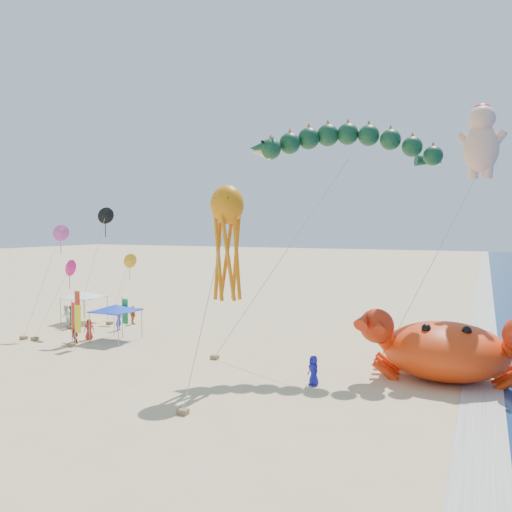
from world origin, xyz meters
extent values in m
plane|color=#D1B784|center=(0.00, 0.00, 0.00)|extent=(320.00, 320.00, 0.00)
plane|color=silver|center=(12.00, 0.00, 0.01)|extent=(320.00, 320.00, 0.00)
ellipsoid|color=red|center=(10.09, 0.75, 1.60)|extent=(7.21, 6.17, 3.20)
sphere|color=red|center=(6.51, -0.60, 3.02)|extent=(1.90, 1.90, 1.90)
sphere|color=black|center=(9.08, -0.37, 3.02)|extent=(0.49, 0.49, 0.49)
sphere|color=black|center=(11.09, -0.37, 3.02)|extent=(0.49, 0.49, 0.49)
cone|color=#0F371E|center=(-1.65, 3.35, 13.52)|extent=(1.67, 1.23, 1.36)
cylinder|color=#B2B2B2|center=(0.18, 1.23, 6.50)|extent=(7.58, 4.29, 12.72)
cube|color=olive|center=(-3.58, -0.89, 0.12)|extent=(0.50, 0.35, 0.25)
ellipsoid|color=#FCBD9A|center=(11.58, 6.95, 13.47)|extent=(2.15, 1.77, 3.16)
sphere|color=#FCBD9A|center=(11.58, 6.76, 15.32)|extent=(1.65, 1.65, 1.65)
ellipsoid|color=red|center=(11.58, 6.86, 15.90)|extent=(1.07, 1.07, 0.75)
cylinder|color=#B2B2B2|center=(8.87, 6.17, 6.18)|extent=(5.46, 1.61, 12.08)
cube|color=olive|center=(6.17, 5.40, 0.12)|extent=(0.50, 0.35, 0.25)
ellipsoid|color=orange|center=(-0.88, -4.19, 9.66)|extent=(1.88, 1.69, 2.16)
cylinder|color=#B2B2B2|center=(-0.57, -6.95, 4.59)|extent=(0.68, 5.55, 8.90)
cube|color=olive|center=(-0.25, -9.71, 0.12)|extent=(0.50, 0.35, 0.25)
cylinder|color=gray|center=(-14.19, -0.68, 1.10)|extent=(0.06, 0.06, 2.20)
cylinder|color=gray|center=(-11.52, -0.68, 1.10)|extent=(0.06, 0.06, 2.20)
cylinder|color=gray|center=(-14.19, 1.99, 1.10)|extent=(0.06, 0.06, 2.20)
cylinder|color=gray|center=(-11.52, 1.99, 1.10)|extent=(0.06, 0.06, 2.20)
cube|color=#1535BF|center=(-12.85, 0.65, 2.24)|extent=(2.91, 2.91, 0.08)
cone|color=#1535BF|center=(-12.85, 0.65, 2.48)|extent=(3.20, 3.20, 0.45)
cylinder|color=gray|center=(-21.66, 3.79, 1.10)|extent=(0.06, 0.06, 2.20)
cylinder|color=gray|center=(-18.88, 3.79, 1.10)|extent=(0.06, 0.06, 2.20)
cylinder|color=gray|center=(-21.66, 6.58, 1.10)|extent=(0.06, 0.06, 2.20)
cylinder|color=gray|center=(-18.88, 6.58, 1.10)|extent=(0.06, 0.06, 2.20)
cube|color=white|center=(-20.27, 5.19, 2.24)|extent=(3.03, 3.03, 0.08)
cone|color=white|center=(-20.27, 5.19, 2.48)|extent=(3.33, 3.33, 0.45)
cylinder|color=gray|center=(-13.75, -2.50, 1.60)|extent=(0.05, 0.05, 3.20)
cube|color=yellow|center=(-13.47, -2.50, 2.10)|extent=(0.50, 0.04, 1.90)
cylinder|color=gray|center=(-14.90, -1.65, 1.60)|extent=(0.05, 0.05, 3.20)
cube|color=red|center=(-14.62, -1.65, 2.10)|extent=(0.50, 0.04, 1.90)
cylinder|color=gray|center=(-19.46, 3.29, 1.60)|extent=(0.05, 0.05, 3.20)
cube|color=red|center=(-19.18, 3.29, 2.10)|extent=(0.50, 0.04, 1.90)
cylinder|color=gray|center=(-12.83, 1.34, 1.60)|extent=(0.05, 0.05, 3.20)
cube|color=green|center=(-12.55, 1.34, 2.10)|extent=(0.50, 0.04, 1.90)
imported|color=#C64C1F|center=(-15.02, -1.29, 0.91)|extent=(1.74, 1.26, 1.82)
imported|color=#C57022|center=(-15.65, 6.11, 0.80)|extent=(1.02, 0.77, 1.60)
imported|color=#1B1BA0|center=(3.81, -3.29, 0.81)|extent=(0.94, 0.89, 1.61)
imported|color=red|center=(-14.91, 0.05, 0.78)|extent=(0.90, 0.85, 1.55)
imported|color=white|center=(9.77, 0.74, 0.83)|extent=(0.65, 0.47, 1.66)
imported|color=#222ECB|center=(-15.09, 3.62, 0.91)|extent=(0.59, 0.76, 1.83)
imported|color=white|center=(-20.00, 2.76, 0.94)|extent=(1.16, 1.14, 1.89)
imported|color=#2C6F25|center=(-20.16, 3.62, 0.88)|extent=(0.76, 1.19, 1.75)
cone|color=#F91B83|center=(-17.62, 0.91, 5.27)|extent=(1.30, 0.51, 1.32)
cylinder|color=#B2B2B2|center=(-17.37, -0.59, 2.66)|extent=(0.55, 3.04, 5.04)
cube|color=olive|center=(-17.12, -2.09, 0.12)|extent=(0.50, 0.35, 0.25)
cone|color=black|center=(-14.64, 1.70, 9.35)|extent=(1.30, 0.51, 1.32)
cylinder|color=#B2B2B2|center=(-14.39, 0.20, 4.70)|extent=(0.55, 3.04, 9.11)
cube|color=olive|center=(-14.14, -1.30, 0.12)|extent=(0.50, 0.35, 0.25)
cone|color=#DA48A3|center=(-18.62, 1.06, 8.01)|extent=(1.30, 0.51, 1.32)
cylinder|color=#B2B2B2|center=(-18.37, -0.44, 4.03)|extent=(0.55, 3.04, 7.78)
cube|color=olive|center=(-18.12, -1.94, 0.12)|extent=(0.50, 0.35, 0.25)
cone|color=gold|center=(-16.96, 7.37, 5.44)|extent=(1.30, 0.51, 1.32)
cylinder|color=#B2B2B2|center=(-16.71, 5.87, 2.75)|extent=(0.55, 3.04, 5.21)
cube|color=olive|center=(-16.46, 4.37, 0.12)|extent=(0.50, 0.35, 0.25)
camera|label=1|loc=(11.96, -28.33, 8.45)|focal=35.00mm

